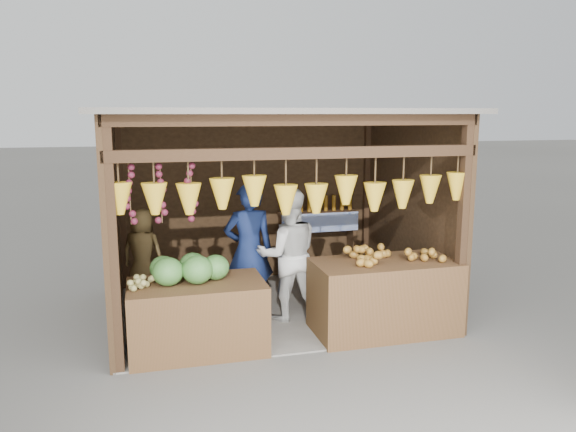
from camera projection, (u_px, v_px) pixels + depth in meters
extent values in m
plane|color=#514F49|center=(272.00, 309.00, 7.59)|extent=(80.00, 80.00, 0.00)
cube|color=slate|center=(272.00, 308.00, 7.59)|extent=(4.00, 3.00, 0.02)
cube|color=black|center=(250.00, 198.00, 8.79)|extent=(4.00, 0.06, 2.60)
cube|color=black|center=(112.00, 222.00, 6.86)|extent=(0.06, 3.00, 2.60)
cube|color=black|center=(410.00, 208.00, 7.86)|extent=(0.06, 3.00, 2.60)
cube|color=#605B54|center=(271.00, 111.00, 7.12)|extent=(4.30, 3.30, 0.06)
cube|color=black|center=(112.00, 248.00, 5.50)|extent=(0.11, 0.11, 2.60)
cube|color=black|center=(463.00, 228.00, 6.47)|extent=(0.11, 0.11, 2.60)
cube|color=black|center=(121.00, 203.00, 8.24)|extent=(0.11, 0.11, 2.60)
cube|color=black|center=(367.00, 194.00, 9.21)|extent=(0.11, 0.11, 2.60)
cube|color=black|center=(302.00, 153.00, 5.83)|extent=(4.00, 0.12, 0.12)
cube|color=black|center=(303.00, 120.00, 5.76)|extent=(4.00, 0.12, 0.12)
cube|color=#382314|center=(317.00, 213.00, 8.90)|extent=(1.25, 0.30, 0.05)
cube|color=#382314|center=(282.00, 247.00, 8.85)|extent=(0.05, 0.28, 1.05)
cube|color=#382314|center=(351.00, 243.00, 9.14)|extent=(0.05, 0.28, 1.05)
cube|color=blue|center=(320.00, 223.00, 8.77)|extent=(1.25, 0.02, 0.30)
cube|color=#4F351A|center=(197.00, 317.00, 6.20)|extent=(1.48, 0.85, 0.78)
cube|color=#452E17|center=(384.00, 297.00, 6.73)|extent=(1.70, 0.85, 0.88)
cube|color=black|center=(145.00, 306.00, 7.31)|extent=(0.29, 0.29, 0.28)
imported|color=#15224F|center=(249.00, 251.00, 7.15)|extent=(0.65, 0.44, 1.76)
imported|color=silver|center=(288.00, 255.00, 7.09)|extent=(0.86, 0.69, 1.69)
imported|color=brown|center=(143.00, 253.00, 7.18)|extent=(0.66, 0.58, 1.14)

